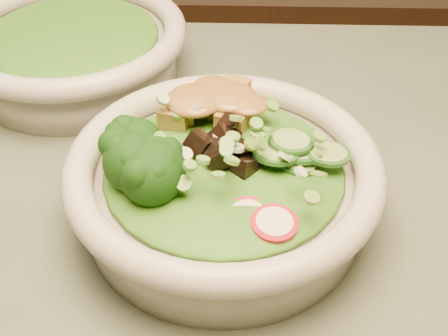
{
  "coord_description": "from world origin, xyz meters",
  "views": [
    {
      "loc": [
        0.04,
        -0.36,
        1.15
      ],
      "look_at": [
        0.03,
        0.03,
        0.81
      ],
      "focal_mm": 50.0,
      "sensor_mm": 36.0,
      "label": 1
    }
  ],
  "objects": [
    {
      "name": "lettuce_bed",
      "position": [
        0.03,
        0.03,
        0.81
      ],
      "size": [
        0.2,
        0.2,
        0.02
      ],
      "primitive_type": "ellipsoid",
      "color": "#225E13",
      "rests_on": "salad_bowl"
    },
    {
      "name": "side_bowl",
      "position": [
        -0.15,
        0.26,
        0.79
      ],
      "size": [
        0.26,
        0.26,
        0.07
      ],
      "rotation": [
        0.0,
        0.0,
        -0.2
      ],
      "color": "beige",
      "rests_on": "dining_table"
    },
    {
      "name": "side_lettuce",
      "position": [
        -0.15,
        0.26,
        0.81
      ],
      "size": [
        0.17,
        0.17,
        0.02
      ],
      "primitive_type": "ellipsoid",
      "color": "#225E13",
      "rests_on": "side_bowl"
    },
    {
      "name": "broccoli_florets",
      "position": [
        -0.03,
        0.01,
        0.83
      ],
      "size": [
        0.09,
        0.08,
        0.04
      ],
      "primitive_type": null,
      "rotation": [
        0.0,
        0.0,
        0.2
      ],
      "color": "black",
      "rests_on": "salad_bowl"
    },
    {
      "name": "mushroom_heap",
      "position": [
        0.02,
        0.04,
        0.82
      ],
      "size": [
        0.08,
        0.08,
        0.04
      ],
      "primitive_type": null,
      "rotation": [
        0.0,
        0.0,
        0.2
      ],
      "color": "black",
      "rests_on": "salad_bowl"
    },
    {
      "name": "salad_bowl",
      "position": [
        0.03,
        0.03,
        0.79
      ],
      "size": [
        0.27,
        0.27,
        0.07
      ],
      "rotation": [
        0.0,
        0.0,
        0.2
      ],
      "color": "beige",
      "rests_on": "dining_table"
    },
    {
      "name": "radish_slices",
      "position": [
        0.05,
        -0.03,
        0.81
      ],
      "size": [
        0.11,
        0.06,
        0.02
      ],
      "primitive_type": null,
      "rotation": [
        0.0,
        0.0,
        0.2
      ],
      "color": "#B50D24",
      "rests_on": "salad_bowl"
    },
    {
      "name": "tofu_cubes",
      "position": [
        0.01,
        0.09,
        0.82
      ],
      "size": [
        0.1,
        0.08,
        0.04
      ],
      "primitive_type": null,
      "rotation": [
        0.0,
        0.0,
        0.2
      ],
      "color": "olive",
      "rests_on": "salad_bowl"
    },
    {
      "name": "dining_table",
      "position": [
        0.0,
        0.0,
        0.64
      ],
      "size": [
        1.2,
        0.8,
        0.75
      ],
      "color": "black",
      "rests_on": "ground"
    },
    {
      "name": "scallion_garnish",
      "position": [
        0.03,
        0.03,
        0.83
      ],
      "size": [
        0.19,
        0.19,
        0.02
      ],
      "primitive_type": null,
      "color": "#619D37",
      "rests_on": "salad_bowl"
    },
    {
      "name": "cucumber_slices",
      "position": [
        0.09,
        0.05,
        0.82
      ],
      "size": [
        0.08,
        0.08,
        0.04
      ],
      "primitive_type": null,
      "rotation": [
        0.0,
        0.0,
        0.2
      ],
      "color": "#80A55B",
      "rests_on": "salad_bowl"
    },
    {
      "name": "peanut_sauce",
      "position": [
        0.01,
        0.09,
        0.83
      ],
      "size": [
        0.07,
        0.06,
        0.02
      ],
      "primitive_type": "ellipsoid",
      "color": "brown",
      "rests_on": "tofu_cubes"
    }
  ]
}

